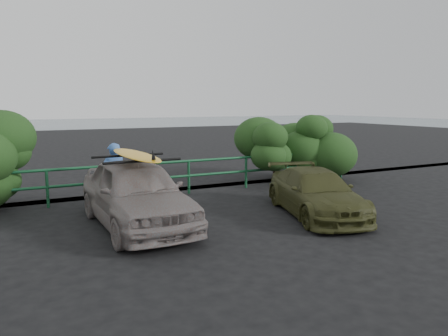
# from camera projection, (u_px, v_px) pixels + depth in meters

# --- Properties ---
(ground) EXTENTS (80.00, 80.00, 0.00)m
(ground) POSITION_uv_depth(u_px,v_px,m) (239.00, 246.00, 8.44)
(ground) COLOR black
(ocean) EXTENTS (200.00, 200.00, 0.00)m
(ocean) POSITION_uv_depth(u_px,v_px,m) (33.00, 122.00, 61.36)
(ocean) COLOR slate
(ocean) RESTS_ON ground
(guardrail) EXTENTS (14.00, 0.08, 1.04)m
(guardrail) POSITION_uv_depth(u_px,v_px,m) (157.00, 179.00, 12.77)
(guardrail) COLOR #154B2A
(guardrail) RESTS_ON ground
(shrub_right) EXTENTS (3.20, 2.40, 2.14)m
(shrub_right) POSITION_uv_depth(u_px,v_px,m) (288.00, 151.00, 15.37)
(shrub_right) COLOR #1E3F17
(shrub_right) RESTS_ON ground
(sedan) EXTENTS (1.86, 4.46, 1.51)m
(sedan) POSITION_uv_depth(u_px,v_px,m) (136.00, 193.00, 9.69)
(sedan) COLOR slate
(sedan) RESTS_ON ground
(olive_vehicle) EXTENTS (2.55, 4.11, 1.11)m
(olive_vehicle) POSITION_uv_depth(u_px,v_px,m) (316.00, 193.00, 10.71)
(olive_vehicle) COLOR #393B1A
(olive_vehicle) RESTS_ON ground
(man) EXTENTS (0.64, 0.43, 1.75)m
(man) POSITION_uv_depth(u_px,v_px,m) (114.00, 177.00, 11.05)
(man) COLOR #3A65AF
(man) RESTS_ON ground
(roof_rack) EXTENTS (1.69, 1.20, 0.06)m
(roof_rack) POSITION_uv_depth(u_px,v_px,m) (135.00, 158.00, 9.57)
(roof_rack) COLOR black
(roof_rack) RESTS_ON sedan
(surfboard) EXTENTS (0.67, 2.98, 0.09)m
(surfboard) POSITION_uv_depth(u_px,v_px,m) (135.00, 155.00, 9.56)
(surfboard) COLOR gold
(surfboard) RESTS_ON roof_rack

